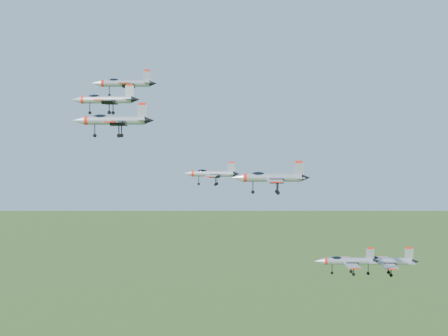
{
  "coord_description": "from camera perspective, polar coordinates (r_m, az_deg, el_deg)",
  "views": [
    {
      "loc": [
        11.0,
        -108.24,
        133.99
      ],
      "look_at": [
        7.47,
        -0.25,
        126.9
      ],
      "focal_mm": 50.0,
      "sensor_mm": 36.0,
      "label": 1
    }
  ],
  "objects": [
    {
      "name": "jet_lead",
      "position": [
        123.62,
        -9.18,
        7.66
      ],
      "size": [
        12.69,
        10.52,
        3.39
      ],
      "rotation": [
        0.0,
        0.0,
        0.09
      ],
      "color": "#9A9FA5"
    },
    {
      "name": "jet_right_low",
      "position": [
        96.01,
        4.23,
        -0.87
      ],
      "size": [
        12.15,
        10.0,
        3.25
      ],
      "rotation": [
        0.0,
        0.0,
        0.03
      ],
      "color": "#9A9FA5"
    },
    {
      "name": "jet_left_high",
      "position": [
        112.63,
        -10.87,
        6.17
      ],
      "size": [
        12.58,
        10.44,
        3.36
      ],
      "rotation": [
        0.0,
        0.0,
        -0.09
      ],
      "color": "#9A9FA5"
    },
    {
      "name": "jet_extra",
      "position": [
        120.13,
        14.37,
        -8.24
      ],
      "size": [
        12.75,
        10.5,
        3.41
      ],
      "rotation": [
        0.0,
        0.0,
        -0.04
      ],
      "color": "#9A9FA5"
    },
    {
      "name": "jet_left_low",
      "position": [
        115.91,
        -1.21,
        -0.51
      ],
      "size": [
        10.65,
        8.85,
        2.85
      ],
      "rotation": [
        0.0,
        0.0,
        -0.11
      ],
      "color": "#9A9FA5"
    },
    {
      "name": "jet_right_high",
      "position": [
        95.62,
        -10.18,
        4.32
      ],
      "size": [
        12.41,
        10.2,
        3.32
      ],
      "rotation": [
        0.0,
        0.0,
        0.02
      ],
      "color": "#9A9FA5"
    },
    {
      "name": "jet_trail",
      "position": [
        109.69,
        11.12,
        -8.34
      ],
      "size": [
        11.18,
        9.21,
        2.99
      ],
      "rotation": [
        0.0,
        0.0,
        0.04
      ],
      "color": "#9A9FA5"
    }
  ]
}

